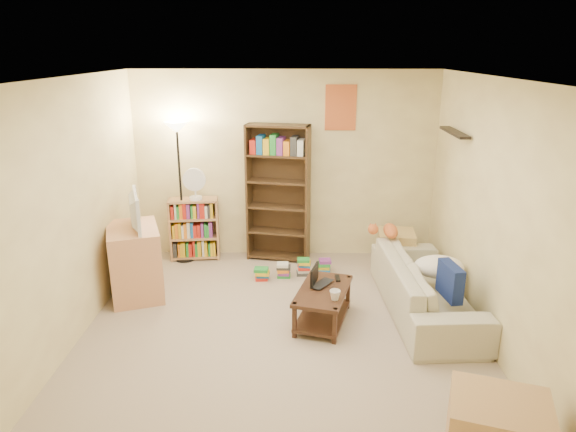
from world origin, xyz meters
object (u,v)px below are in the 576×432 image
Objects in this scene: laptop at (326,285)px; mug at (335,295)px; tv_stand at (135,262)px; television at (130,211)px; sofa at (425,287)px; tall_bookshelf at (278,190)px; floor_lamp at (178,151)px; coffee_table at (323,301)px; desk_fan at (195,183)px; side_table at (396,251)px; short_bookshelf at (194,229)px; tabby_cat at (387,230)px.

mug is (0.07, -0.30, 0.04)m from laptop.
tv_stand is 0.62m from television.
sofa is at bearing 25.71° from mug.
tall_bookshelf reaches higher than laptop.
tall_bookshelf is 0.98× the size of floor_lamp.
tv_stand is at bearing 179.39° from coffee_table.
mug is 0.34× the size of desk_fan.
side_table is (0.91, 1.61, -0.17)m from mug.
coffee_table is at bearing 113.85° from mug.
mug reaches higher than coffee_table.
laptop is 2.41× the size of mug.
sofa reaches higher than laptop.
tall_bookshelf is 2.17× the size of short_bookshelf.
tall_bookshelf is (-0.62, 1.96, 0.54)m from mug.
sofa reaches higher than side_table.
side_table reaches higher than coffee_table.
coffee_table is 1.15× the size of tv_stand.
floor_lamp is 3.08m from side_table.
tv_stand is 1.18× the size of television.
laptop is 0.19× the size of tall_bookshelf.
tabby_cat is 1.26m from laptop.
floor_lamp is at bearing 60.96° from sofa.
sofa is 1.11m from laptop.
laptop is 2.40m from desk_fan.
mug is 2.63m from short_bookshelf.
tv_stand is (-2.13, 0.61, 0.17)m from coffee_table.
television reaches higher than sofa.
side_table is at bearing -95.76° from television.
desk_fan is 2.76m from side_table.
tabby_cat is 3.00m from television.
coffee_table is (-1.12, -0.25, -0.06)m from sofa.
television is at bearing 110.41° from laptop.
sofa is at bearing -45.70° from laptop.
short_bookshelf is at bearing 163.90° from tabby_cat.
desk_fan is (-1.09, -0.04, 0.11)m from tall_bookshelf.
tabby_cat reaches higher than laptop.
tall_bookshelf is 3.55× the size of side_table.
mug is at bearing -45.10° from floor_lamp.
laptop is (-0.79, -0.94, -0.27)m from tabby_cat.
sofa is 1.09× the size of floor_lamp.
television is (-3.25, 0.36, 0.74)m from sofa.
television is (-2.13, 0.61, 0.79)m from coffee_table.
coffee_table is 0.32m from mug.
tv_stand reaches higher than tabby_cat.
sofa is 5.76× the size of laptop.
tabby_cat is 2.82m from floor_lamp.
short_bookshelf is at bearing 80.09° from laptop.
sofa is at bearing -27.61° from desk_fan.
sofa is 4.43× the size of tabby_cat.
sofa is 3.14m from short_bookshelf.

